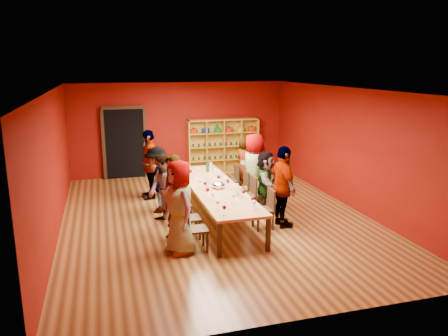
{
  "coord_description": "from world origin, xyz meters",
  "views": [
    {
      "loc": [
        -2.48,
        -9.54,
        3.54
      ],
      "look_at": [
        0.26,
        0.17,
        1.15
      ],
      "focal_mm": 35.0,
      "sensor_mm": 36.0,
      "label": 1
    }
  ],
  "objects_px": {
    "chair_person_left_3": "(172,191)",
    "person_right_3": "(254,169)",
    "chair_person_right_2": "(249,192)",
    "person_left_2": "(165,190)",
    "chair_person_right_3": "(242,186)",
    "chair_person_left_1": "(186,216)",
    "person_right_4": "(244,167)",
    "person_right_2": "(265,181)",
    "person_left_1": "(173,198)",
    "chair_person_left_2": "(178,202)",
    "shelving_unit": "(223,143)",
    "person_right_1": "(283,187)",
    "spittoon_bowl": "(218,185)",
    "chair_person_right_4": "(233,178)",
    "chair_person_left_0": "(192,227)",
    "person_left_0": "(180,207)",
    "chair_person_left_4": "(165,179)",
    "person_left_3": "(157,180)",
    "tasting_table": "(215,189)",
    "person_left_4": "(149,164)",
    "chair_person_right_1": "(266,207)",
    "wine_bottle": "(207,167)"
  },
  "relations": [
    {
      "from": "person_left_2",
      "to": "person_left_3",
      "type": "relative_size",
      "value": 1.0
    },
    {
      "from": "chair_person_left_3",
      "to": "person_right_3",
      "type": "bearing_deg",
      "value": -1.8
    },
    {
      "from": "chair_person_left_4",
      "to": "person_right_4",
      "type": "height_order",
      "value": "person_right_4"
    },
    {
      "from": "tasting_table",
      "to": "chair_person_right_2",
      "type": "bearing_deg",
      "value": 9.79
    },
    {
      "from": "chair_person_right_4",
      "to": "spittoon_bowl",
      "type": "height_order",
      "value": "spittoon_bowl"
    },
    {
      "from": "chair_person_left_1",
      "to": "person_left_1",
      "type": "bearing_deg",
      "value": 180.0
    },
    {
      "from": "person_left_3",
      "to": "spittoon_bowl",
      "type": "relative_size",
      "value": 5.16
    },
    {
      "from": "person_right_1",
      "to": "spittoon_bowl",
      "type": "height_order",
      "value": "person_right_1"
    },
    {
      "from": "chair_person_right_2",
      "to": "chair_person_right_4",
      "type": "xyz_separation_m",
      "value": [
        0.0,
        1.41,
        0.0
      ]
    },
    {
      "from": "shelving_unit",
      "to": "person_right_1",
      "type": "xyz_separation_m",
      "value": [
        -0.11,
        -5.31,
        -0.07
      ]
    },
    {
      "from": "person_left_0",
      "to": "chair_person_right_1",
      "type": "xyz_separation_m",
      "value": [
        2.06,
        0.75,
        -0.42
      ]
    },
    {
      "from": "tasting_table",
      "to": "chair_person_left_2",
      "type": "relative_size",
      "value": 5.06
    },
    {
      "from": "chair_person_right_1",
      "to": "wine_bottle",
      "type": "height_order",
      "value": "wine_bottle"
    },
    {
      "from": "person_left_0",
      "to": "chair_person_left_1",
      "type": "xyz_separation_m",
      "value": [
        0.24,
        0.65,
        -0.42
      ]
    },
    {
      "from": "chair_person_left_0",
      "to": "person_left_4",
      "type": "relative_size",
      "value": 0.48
    },
    {
      "from": "chair_person_left_3",
      "to": "chair_person_left_4",
      "type": "xyz_separation_m",
      "value": [
        0.0,
        1.22,
        0.0
      ]
    },
    {
      "from": "chair_person_left_4",
      "to": "person_right_4",
      "type": "distance_m",
      "value": 2.21
    },
    {
      "from": "chair_person_left_0",
      "to": "person_right_2",
      "type": "xyz_separation_m",
      "value": [
        2.23,
        1.9,
        0.25
      ]
    },
    {
      "from": "person_left_0",
      "to": "chair_person_right_2",
      "type": "relative_size",
      "value": 2.05
    },
    {
      "from": "person_right_3",
      "to": "chair_person_left_1",
      "type": "bearing_deg",
      "value": 113.69
    },
    {
      "from": "person_left_2",
      "to": "person_right_2",
      "type": "bearing_deg",
      "value": 73.61
    },
    {
      "from": "chair_person_right_3",
      "to": "person_left_1",
      "type": "bearing_deg",
      "value": -139.18
    },
    {
      "from": "chair_person_right_2",
      "to": "person_left_2",
      "type": "bearing_deg",
      "value": -171.75
    },
    {
      "from": "chair_person_right_1",
      "to": "person_right_1",
      "type": "distance_m",
      "value": 0.57
    },
    {
      "from": "person_left_2",
      "to": "spittoon_bowl",
      "type": "distance_m",
      "value": 1.25
    },
    {
      "from": "person_right_1",
      "to": "person_right_2",
      "type": "height_order",
      "value": "person_right_1"
    },
    {
      "from": "chair_person_left_2",
      "to": "chair_person_right_3",
      "type": "distance_m",
      "value": 2.02
    },
    {
      "from": "chair_person_left_3",
      "to": "person_left_1",
      "type": "bearing_deg",
      "value": -98.22
    },
    {
      "from": "chair_person_left_3",
      "to": "person_right_3",
      "type": "height_order",
      "value": "person_right_3"
    },
    {
      "from": "chair_person_left_4",
      "to": "person_right_4",
      "type": "bearing_deg",
      "value": -11.35
    },
    {
      "from": "chair_person_left_0",
      "to": "chair_person_left_2",
      "type": "distance_m",
      "value": 1.59
    },
    {
      "from": "person_left_3",
      "to": "person_right_4",
      "type": "relative_size",
      "value": 1.02
    },
    {
      "from": "chair_person_right_1",
      "to": "wine_bottle",
      "type": "relative_size",
      "value": 2.71
    },
    {
      "from": "person_left_4",
      "to": "chair_person_right_1",
      "type": "relative_size",
      "value": 2.1
    },
    {
      "from": "person_left_3",
      "to": "person_right_3",
      "type": "distance_m",
      "value": 2.48
    },
    {
      "from": "chair_person_left_1",
      "to": "spittoon_bowl",
      "type": "distance_m",
      "value": 1.39
    },
    {
      "from": "chair_person_right_2",
      "to": "chair_person_right_3",
      "type": "distance_m",
      "value": 0.56
    },
    {
      "from": "person_left_2",
      "to": "tasting_table",
      "type": "bearing_deg",
      "value": 73.76
    },
    {
      "from": "chair_person_left_2",
      "to": "person_right_2",
      "type": "distance_m",
      "value": 2.26
    },
    {
      "from": "person_left_2",
      "to": "chair_person_right_3",
      "type": "relative_size",
      "value": 1.83
    },
    {
      "from": "chair_person_right_3",
      "to": "wine_bottle",
      "type": "relative_size",
      "value": 2.71
    },
    {
      "from": "chair_person_right_3",
      "to": "person_left_0",
      "type": "bearing_deg",
      "value": -129.97
    },
    {
      "from": "chair_person_left_3",
      "to": "chair_person_right_1",
      "type": "height_order",
      "value": "same"
    },
    {
      "from": "person_left_0",
      "to": "person_right_4",
      "type": "height_order",
      "value": "person_left_0"
    },
    {
      "from": "person_left_2",
      "to": "spittoon_bowl",
      "type": "relative_size",
      "value": 5.15
    },
    {
      "from": "chair_person_left_3",
      "to": "wine_bottle",
      "type": "distance_m",
      "value": 1.35
    },
    {
      "from": "person_left_2",
      "to": "person_right_3",
      "type": "height_order",
      "value": "person_right_3"
    },
    {
      "from": "chair_person_left_1",
      "to": "person_right_4",
      "type": "bearing_deg",
      "value": 51.03
    },
    {
      "from": "person_right_2",
      "to": "chair_person_left_1",
      "type": "bearing_deg",
      "value": 142.23
    },
    {
      "from": "chair_person_right_3",
      "to": "chair_person_left_1",
      "type": "bearing_deg",
      "value": -135.23
    }
  ]
}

